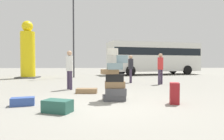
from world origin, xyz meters
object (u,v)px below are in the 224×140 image
at_px(suitcase_navy_behind_tower, 23,102).
at_px(yellow_dummy_statue, 28,53).
at_px(person_bearded_onlooker, 70,66).
at_px(lamp_post, 73,20).
at_px(suitcase_tower, 115,81).
at_px(suitcase_teal_foreground_near, 58,106).
at_px(person_tourist_with_camera, 131,66).
at_px(person_passerby_in_red, 160,66).
at_px(suitcase_brown_right_side, 87,91).
at_px(suitcase_maroon_left_side, 174,93).
at_px(parked_bus, 154,56).

relative_size(suitcase_navy_behind_tower, yellow_dummy_statue, 0.14).
xyz_separation_m(person_bearded_onlooker, lamp_post, (-0.85, 7.26, 3.51)).
bearing_deg(suitcase_tower, suitcase_teal_foreground_near, -135.39).
height_order(suitcase_navy_behind_tower, person_bearded_onlooker, person_bearded_onlooker).
bearing_deg(person_tourist_with_camera, suitcase_tower, -11.38).
distance_m(person_tourist_with_camera, lamp_post, 6.92).
bearing_deg(yellow_dummy_statue, person_passerby_in_red, -29.65).
distance_m(person_passerby_in_red, yellow_dummy_statue, 10.21).
distance_m(suitcase_teal_foreground_near, person_passerby_in_red, 7.25).
bearing_deg(suitcase_tower, yellow_dummy_statue, 122.72).
relative_size(person_bearded_onlooker, lamp_post, 0.24).
xyz_separation_m(suitcase_brown_right_side, yellow_dummy_statue, (-5.11, 7.94, 1.86)).
xyz_separation_m(suitcase_maroon_left_side, lamp_post, (-4.31, 10.48, 4.21)).
bearing_deg(suitcase_tower, person_tourist_with_camera, 76.70).
relative_size(suitcase_navy_behind_tower, person_bearded_onlooker, 0.36).
bearing_deg(suitcase_maroon_left_side, suitcase_navy_behind_tower, -166.65).
xyz_separation_m(suitcase_navy_behind_tower, lamp_post, (-0.10, 10.49, 4.40)).
bearing_deg(person_bearded_onlooker, suitcase_brown_right_side, -0.71).
distance_m(person_passerby_in_red, parked_bus, 9.53).
distance_m(suitcase_navy_behind_tower, person_tourist_with_camera, 7.19).
xyz_separation_m(suitcase_maroon_left_side, suitcase_navy_behind_tower, (-4.20, -0.01, -0.19)).
bearing_deg(suitcase_teal_foreground_near, person_passerby_in_red, 75.36).
bearing_deg(suitcase_brown_right_side, suitcase_navy_behind_tower, -122.45).
bearing_deg(suitcase_maroon_left_side, suitcase_tower, 172.65).
distance_m(suitcase_tower, person_passerby_in_red, 5.24).
bearing_deg(person_tourist_with_camera, yellow_dummy_statue, -117.03).
height_order(suitcase_maroon_left_side, parked_bus, parked_bus).
height_order(suitcase_navy_behind_tower, yellow_dummy_statue, yellow_dummy_statue).
height_order(suitcase_brown_right_side, parked_bus, parked_bus).
height_order(person_bearded_onlooker, person_passerby_in_red, person_bearded_onlooker).
bearing_deg(suitcase_brown_right_side, person_bearded_onlooker, 130.96).
bearing_deg(suitcase_teal_foreground_near, suitcase_tower, 65.47).
bearing_deg(suitcase_tower, suitcase_maroon_left_side, -20.59).
distance_m(suitcase_tower, suitcase_navy_behind_tower, 2.67).
height_order(suitcase_tower, parked_bus, parked_bus).
relative_size(suitcase_maroon_left_side, person_passerby_in_red, 0.36).
bearing_deg(lamp_post, suitcase_maroon_left_side, -67.67).
bearing_deg(person_passerby_in_red, parked_bus, -141.81).
distance_m(suitcase_teal_foreground_near, person_tourist_with_camera, 7.38).
bearing_deg(suitcase_teal_foreground_near, suitcase_maroon_left_side, 35.26).
bearing_deg(suitcase_tower, person_bearded_onlooker, 124.70).
bearing_deg(parked_bus, lamp_post, -166.15).
height_order(person_bearded_onlooker, yellow_dummy_statue, yellow_dummy_statue).
relative_size(suitcase_brown_right_side, lamp_post, 0.11).
xyz_separation_m(person_bearded_onlooker, yellow_dummy_statue, (-4.29, 6.87, 0.94)).
xyz_separation_m(person_tourist_with_camera, lamp_post, (-3.93, 4.46, 3.55)).
relative_size(person_bearded_onlooker, person_tourist_with_camera, 1.05).
relative_size(suitcase_tower, person_bearded_onlooker, 0.95).
relative_size(suitcase_maroon_left_side, suitcase_brown_right_side, 0.76).
height_order(suitcase_brown_right_side, person_bearded_onlooker, person_bearded_onlooker).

